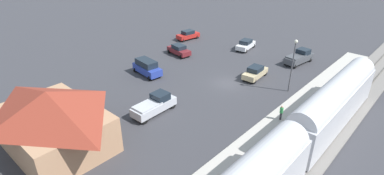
{
  "coord_description": "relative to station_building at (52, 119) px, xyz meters",
  "views": [
    {
      "loc": [
        -21.17,
        30.69,
        18.05
      ],
      "look_at": [
        1.43,
        5.67,
        1.0
      ],
      "focal_mm": 28.2,
      "sensor_mm": 36.0,
      "label": 1
    }
  ],
  "objects": [
    {
      "name": "ground_plane",
      "position": [
        -4.0,
        -22.0,
        -3.05
      ],
      "size": [
        200.0,
        200.0,
        0.0
      ],
      "primitive_type": "plane",
      "color": "#38383D"
    },
    {
      "name": "railway_track",
      "position": [
        -18.0,
        -22.0,
        -2.95
      ],
      "size": [
        4.8,
        70.0,
        0.3
      ],
      "color": "slate",
      "rests_on": "ground"
    },
    {
      "name": "platform",
      "position": [
        -14.0,
        -22.0,
        -2.9
      ],
      "size": [
        3.2,
        46.0,
        0.3
      ],
      "color": "#B7B2A8",
      "rests_on": "ground"
    },
    {
      "name": "station_building",
      "position": [
        0.0,
        0.0,
        0.0
      ],
      "size": [
        11.44,
        8.27,
        5.85
      ],
      "color": "tan",
      "rests_on": "ground"
    },
    {
      "name": "pedestrian_on_platform",
      "position": [
        -13.84,
        -18.05,
        -1.77
      ],
      "size": [
        0.36,
        0.36,
        1.71
      ],
      "color": "#333338",
      "rests_on": "platform"
    },
    {
      "name": "sedan_maroon",
      "position": [
        8.64,
        -25.45,
        -2.17
      ],
      "size": [
        4.74,
        2.83,
        1.74
      ],
      "color": "maroon",
      "rests_on": "ground"
    },
    {
      "name": "pickup_silver",
      "position": [
        -2.36,
        -10.27,
        -2.02
      ],
      "size": [
        2.06,
        5.44,
        2.14
      ],
      "color": "silver",
      "rests_on": "ground"
    },
    {
      "name": "sedan_white",
      "position": [
        1.79,
        -35.27,
        -2.17
      ],
      "size": [
        2.51,
        4.73,
        1.74
      ],
      "color": "white",
      "rests_on": "ground"
    },
    {
      "name": "sedan_tan",
      "position": [
        -5.83,
        -25.96,
        -2.17
      ],
      "size": [
        2.17,
        4.63,
        1.74
      ],
      "color": "#C6B284",
      "rests_on": "ground"
    },
    {
      "name": "pickup_charcoal",
      "position": [
        -8.0,
        -35.43,
        -2.02
      ],
      "size": [
        2.69,
        5.62,
        2.14
      ],
      "color": "#47494F",
      "rests_on": "ground"
    },
    {
      "name": "suv_blue",
      "position": [
        6.38,
        -16.58,
        -1.9
      ],
      "size": [
        5.11,
        2.86,
        2.22
      ],
      "color": "#283D9E",
      "rests_on": "ground"
    },
    {
      "name": "sedan_red",
      "position": [
        13.29,
        -32.73,
        -2.17
      ],
      "size": [
        2.49,
        4.73,
        1.74
      ],
      "color": "red",
      "rests_on": "ground"
    },
    {
      "name": "light_pole_near_platform",
      "position": [
        -11.2,
        -25.38,
        1.37
      ],
      "size": [
        0.44,
        0.44,
        6.92
      ],
      "color": "#515156",
      "rests_on": "ground"
    }
  ]
}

